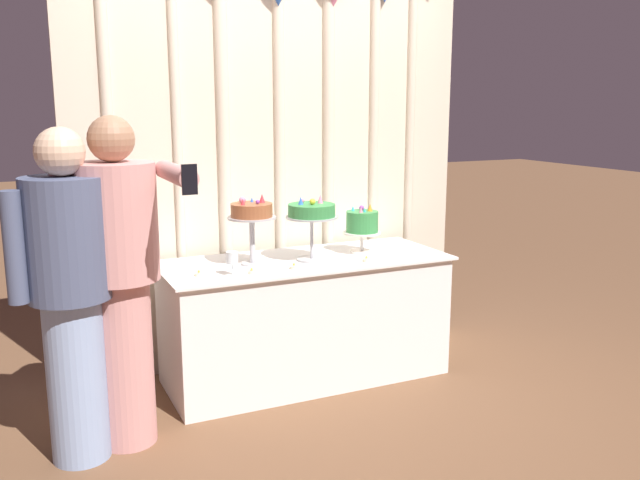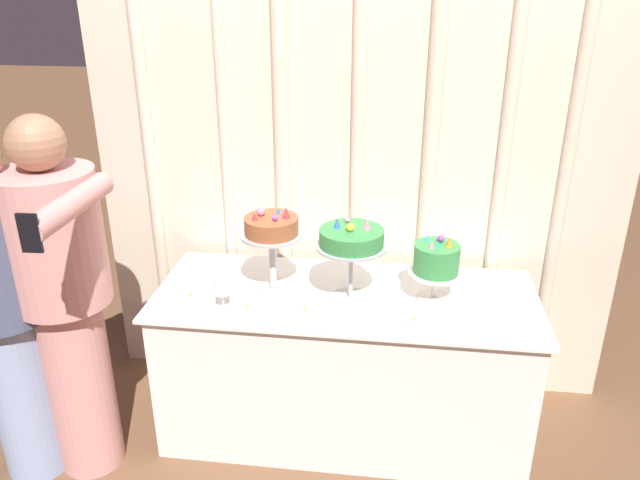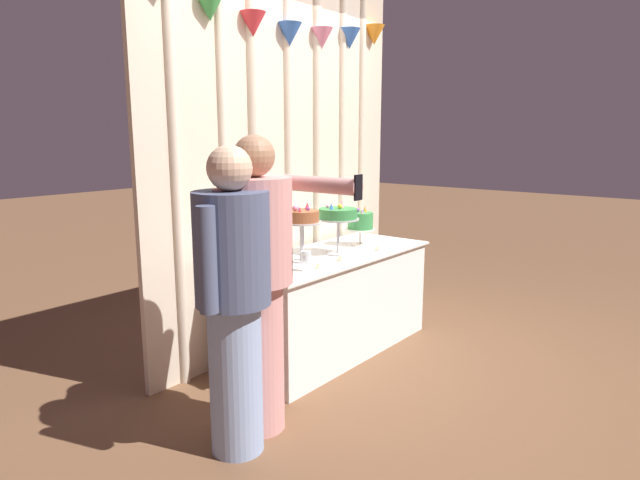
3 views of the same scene
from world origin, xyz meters
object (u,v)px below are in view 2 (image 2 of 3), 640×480
cake_display_center (351,242)px  cake_display_rightmost (436,261)px  wine_glass (222,289)px  guest_man_pink_jacket (4,304)px  cake_display_leftmost (272,231)px  tealight_near_left (246,309)px  tealight_far_left (191,296)px  tealight_far_right (413,321)px  guest_man_dark_suit (63,294)px  cake_table (344,363)px  tealight_near_right (305,312)px

cake_display_center → cake_display_rightmost: bearing=8.7°
wine_glass → guest_man_pink_jacket: guest_man_pink_jacket is taller
cake_display_rightmost → wine_glass: 0.91m
cake_display_leftmost → cake_display_center: cake_display_leftmost is taller
cake_display_leftmost → tealight_near_left: cake_display_leftmost is taller
tealight_far_left → tealight_far_right: 0.96m
cake_display_rightmost → guest_man_dark_suit: guest_man_dark_suit is taller
cake_table → cake_display_center: bearing=-61.1°
cake_display_leftmost → guest_man_pink_jacket: (-1.00, -0.42, -0.19)m
cake_table → cake_display_leftmost: cake_display_leftmost is taller
cake_table → tealight_near_left: bearing=-152.9°
cake_display_center → guest_man_pink_jacket: guest_man_pink_jacket is taller
cake_display_leftmost → cake_display_rightmost: bearing=1.2°
tealight_far_left → guest_man_pink_jacket: guest_man_pink_jacket is taller
cake_table → cake_display_center: size_ratio=4.46×
guest_man_dark_suit → cake_table: bearing=18.4°
cake_display_rightmost → tealight_near_right: cake_display_rightmost is taller
tealight_near_left → tealight_far_right: 0.69m
cake_display_rightmost → guest_man_pink_jacket: guest_man_pink_jacket is taller
cake_display_leftmost → guest_man_dark_suit: bearing=-155.0°
tealight_near_right → guest_man_pink_jacket: size_ratio=0.03×
cake_display_leftmost → tealight_near_right: size_ratio=8.02×
tealight_near_left → guest_man_dark_suit: 0.73m
wine_glass → tealight_far_left: (-0.16, 0.07, -0.08)m
wine_glass → tealight_far_right: wine_glass is taller
cake_display_leftmost → guest_man_dark_suit: size_ratio=0.25×
guest_man_pink_jacket → cake_table: bearing=17.8°
cake_display_rightmost → tealight_far_left: 1.06m
tealight_near_left → cake_display_rightmost: bearing=15.4°
wine_glass → tealight_near_right: wine_glass is taller
wine_glass → tealight_far_left: 0.19m
tealight_far_left → tealight_far_right: tealight_far_right is taller
cake_table → tealight_near_left: 0.58m
cake_display_rightmost → guest_man_dark_suit: (-1.48, -0.38, -0.06)m
cake_display_leftmost → tealight_far_right: size_ratio=8.46×
cake_display_leftmost → tealight_near_right: (0.17, -0.19, -0.28)m
cake_display_rightmost → tealight_far_right: size_ratio=6.37×
cake_display_leftmost → cake_display_center: size_ratio=1.05×
cake_display_center → tealight_far_left: bearing=-173.4°
guest_man_pink_jacket → tealight_near_right: bearing=11.2°
tealight_far_right → cake_display_leftmost: bearing=161.7°
wine_glass → guest_man_pink_jacket: size_ratio=0.08×
cake_display_rightmost → tealight_near_left: size_ratio=7.85×
wine_glass → tealight_far_right: size_ratio=2.75×
cake_display_rightmost → wine_glass: size_ratio=2.32×
cake_display_leftmost → cake_display_rightmost: 0.71m
wine_glass → guest_man_dark_suit: size_ratio=0.08×
cake_display_rightmost → guest_man_dark_suit: 1.53m
cake_display_leftmost → guest_man_pink_jacket: guest_man_pink_jacket is taller
tealight_far_left → tealight_near_left: bearing=-17.1°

